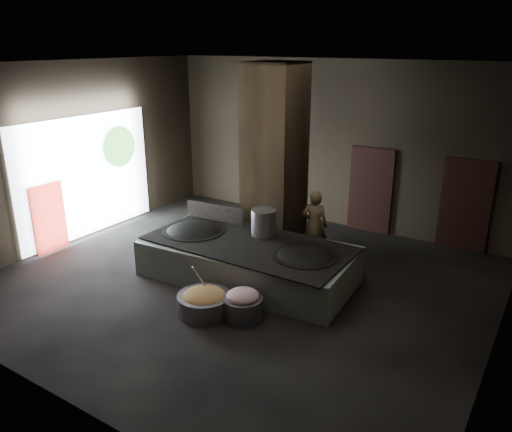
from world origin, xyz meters
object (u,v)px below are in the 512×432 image
Objects in this scene: wok_right at (305,259)px; cook at (314,225)px; meat_basin at (243,308)px; wok_left at (194,233)px; stock_pot at (264,222)px; hearth_platform at (248,261)px; veg_basin at (204,304)px.

cook reaches higher than wok_right.
meat_basin is (-0.51, -1.50, -0.54)m from wok_right.
wok_left reaches higher than wok_right.
stock_pot reaches higher than meat_basin.
hearth_platform reaches higher than veg_basin.
wok_left is at bearing 133.59° from veg_basin.
hearth_platform is 3.17× the size of wok_left.
stock_pot reaches higher than hearth_platform.
cook reaches higher than stock_pot.
meat_basin is (0.11, -3.16, -0.63)m from cook.
wok_left is at bearing 148.59° from meat_basin.
stock_pot is at bearing 80.88° from hearth_platform.
veg_basin is at bearing -46.41° from wok_left.
stock_pot reaches higher than wok_right.
hearth_platform is 1.49m from wok_left.
wok_left is 1.39× the size of veg_basin.
meat_basin is (0.72, 0.26, 0.02)m from veg_basin.
veg_basin is 1.36× the size of meat_basin.
stock_pot is at bearing 91.90° from veg_basin.
hearth_platform is 4.41× the size of veg_basin.
stock_pot is (0.05, 0.55, 0.74)m from hearth_platform.
meat_basin is at bearing 19.57° from veg_basin.
hearth_platform is at bearing 120.15° from meat_basin.
stock_pot reaches higher than veg_basin.
stock_pot is at bearing 111.61° from meat_basin.
wok_left is 2.80m from wok_right.
wok_right reaches higher than meat_basin.
wok_left is (-1.45, -0.05, 0.36)m from hearth_platform.
wok_right is 1.77m from cook.
veg_basin is at bearing -124.93° from wok_right.
cook reaches higher than veg_basin.
wok_left is 1.66m from stock_pot.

